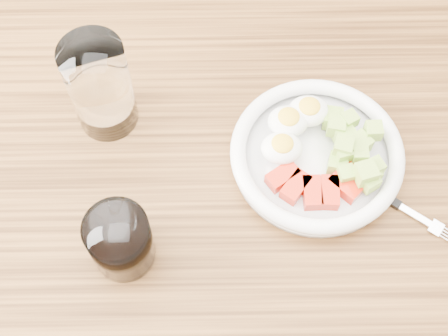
{
  "coord_description": "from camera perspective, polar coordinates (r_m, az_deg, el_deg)",
  "views": [
    {
      "loc": [
        -0.02,
        -0.36,
        1.54
      ],
      "look_at": [
        -0.01,
        0.01,
        0.8
      ],
      "focal_mm": 50.0,
      "sensor_mm": 36.0,
      "label": 1
    }
  ],
  "objects": [
    {
      "name": "ground",
      "position": [
        1.58,
        0.38,
        -13.49
      ],
      "size": [
        4.0,
        4.0,
        0.0
      ],
      "primitive_type": "plane",
      "color": "brown",
      "rests_on": "ground"
    },
    {
      "name": "water_glass",
      "position": [
        0.86,
        -11.26,
        7.29
      ],
      "size": [
        0.09,
        0.09,
        0.15
      ],
      "primitive_type": "cylinder",
      "color": "white",
      "rests_on": "dining_table"
    },
    {
      "name": "coffee_glass",
      "position": [
        0.78,
        -9.45,
        -6.62
      ],
      "size": [
        0.08,
        0.08,
        0.09
      ],
      "color": "white",
      "rests_on": "dining_table"
    },
    {
      "name": "bowl",
      "position": [
        0.86,
        8.48,
        1.39
      ],
      "size": [
        0.24,
        0.24,
        0.06
      ],
      "color": "white",
      "rests_on": "dining_table"
    },
    {
      "name": "dining_table",
      "position": [
        0.95,
        0.62,
        -4.11
      ],
      "size": [
        1.5,
        0.9,
        0.77
      ],
      "color": "brown",
      "rests_on": "ground"
    },
    {
      "name": "fork",
      "position": [
        0.87,
        14.75,
        -2.77
      ],
      "size": [
        0.15,
        0.12,
        0.01
      ],
      "color": "black",
      "rests_on": "dining_table"
    }
  ]
}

